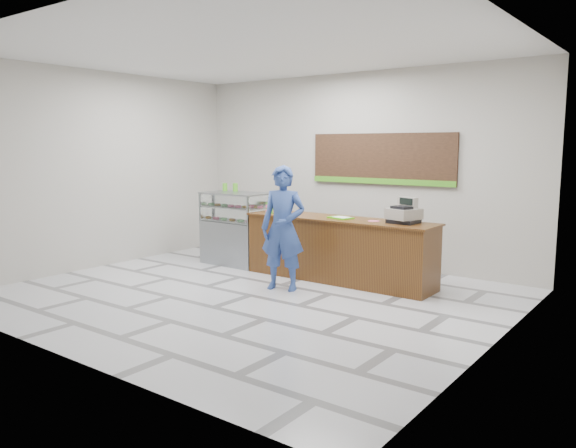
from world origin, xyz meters
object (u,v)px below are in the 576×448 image
Objects in this scene: display_case at (236,228)px; cash_register at (404,214)px; customer at (283,228)px; sales_counter at (338,249)px; serving_tray at (341,218)px.

cash_register is (3.31, 0.09, 0.50)m from display_case.
customer is (1.83, -0.97, 0.27)m from display_case.
display_case is (-2.22, -0.00, 0.16)m from sales_counter.
cash_register is 0.28× the size of customer.
serving_tray is 1.05m from customer.
customer is (-1.48, -1.06, -0.23)m from cash_register.
display_case reaches higher than serving_tray.
serving_tray is at bearing -15.79° from sales_counter.
customer is at bearing -27.82° from display_case.
serving_tray is at bearing 48.66° from customer.
customer is at bearing -125.25° from cash_register.
customer is at bearing -111.73° from sales_counter.
display_case is 2.29m from serving_tray.
cash_register is 1.83m from customer.
display_case is at bearing -159.23° from cash_register.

